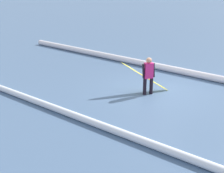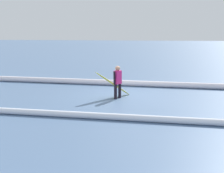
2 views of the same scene
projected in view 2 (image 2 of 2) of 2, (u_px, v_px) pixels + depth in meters
ground_plane at (122, 96)px, 14.52m from camera, size 171.75×171.75×0.00m
surfer at (118, 80)px, 13.84m from camera, size 0.36×0.50×1.50m
surfboard at (113, 84)px, 14.08m from camera, size 1.61×1.63×1.31m
wave_crest_foreground at (127, 83)px, 17.12m from camera, size 21.85×1.55×0.32m
wave_crest_midground at (114, 117)px, 10.55m from camera, size 18.98×0.96×0.23m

